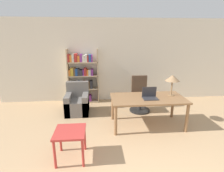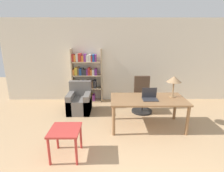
{
  "view_description": "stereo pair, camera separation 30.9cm",
  "coord_description": "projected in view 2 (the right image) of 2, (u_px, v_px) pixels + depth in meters",
  "views": [
    {
      "loc": [
        -0.76,
        -1.27,
        2.13
      ],
      "look_at": [
        -0.42,
        2.78,
        0.98
      ],
      "focal_mm": 28.0,
      "sensor_mm": 36.0,
      "label": 1
    },
    {
      "loc": [
        -0.45,
        -1.28,
        2.13
      ],
      "look_at": [
        -0.42,
        2.78,
        0.98
      ],
      "focal_mm": 28.0,
      "sensor_mm": 36.0,
      "label": 2
    }
  ],
  "objects": [
    {
      "name": "office_chair",
      "position": [
        142.0,
        97.0,
        5.08
      ],
      "size": [
        0.6,
        0.6,
        1.03
      ],
      "color": "black",
      "rests_on": "ground_plane"
    },
    {
      "name": "side_table_blue",
      "position": [
        65.0,
        134.0,
        3.11
      ],
      "size": [
        0.53,
        0.54,
        0.55
      ],
      "color": "#B2332D",
      "rests_on": "ground_plane"
    },
    {
      "name": "armchair",
      "position": [
        80.0,
        102.0,
        5.08
      ],
      "size": [
        0.64,
        0.72,
        0.86
      ],
      "color": "#66605B",
      "rests_on": "ground_plane"
    },
    {
      "name": "table_lamp",
      "position": [
        174.0,
        80.0,
        4.11
      ],
      "size": [
        0.34,
        0.34,
        0.51
      ],
      "color": "olive",
      "rests_on": "desk"
    },
    {
      "name": "wall_back",
      "position": [
        124.0,
        61.0,
        5.81
      ],
      "size": [
        8.0,
        0.06,
        2.7
      ],
      "color": "beige",
      "rests_on": "ground_plane"
    },
    {
      "name": "laptop",
      "position": [
        150.0,
        97.0,
        4.04
      ],
      "size": [
        0.34,
        0.25,
        0.26
      ],
      "color": "#2D2D33",
      "rests_on": "desk"
    },
    {
      "name": "desk",
      "position": [
        148.0,
        102.0,
        4.13
      ],
      "size": [
        1.75,
        0.9,
        0.73
      ],
      "color": "olive",
      "rests_on": "ground_plane"
    },
    {
      "name": "bookshelf",
      "position": [
        86.0,
        78.0,
        5.76
      ],
      "size": [
        0.98,
        0.28,
        1.76
      ],
      "color": "tan",
      "rests_on": "ground_plane"
    }
  ]
}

